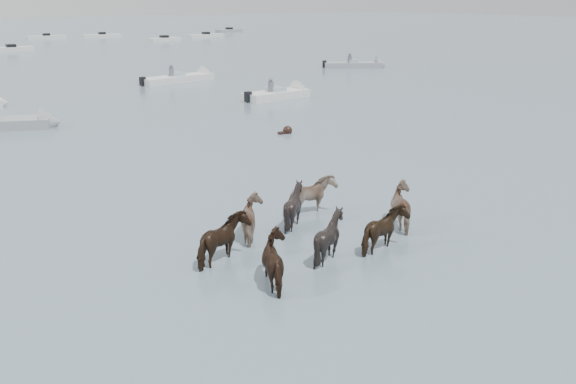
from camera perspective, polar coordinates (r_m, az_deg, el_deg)
ground at (r=14.64m, az=7.94°, el=-6.46°), size 400.00×400.00×0.00m
pony_herd at (r=15.40m, az=2.41°, el=-3.11°), size 6.73×4.08×1.31m
swimming_pony at (r=28.16m, az=-0.12°, el=5.75°), size 0.72×0.44×0.44m
motorboat_b at (r=32.20m, az=-24.87°, el=5.86°), size 6.13×4.00×1.92m
motorboat_c at (r=47.05m, az=-9.62°, el=10.52°), size 6.64×2.63×1.92m
motorboat_d at (r=38.53m, az=-0.28°, el=9.21°), size 5.02×1.87×1.92m
motorboat_e at (r=56.09m, az=6.91°, el=11.78°), size 5.57×4.39×1.92m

